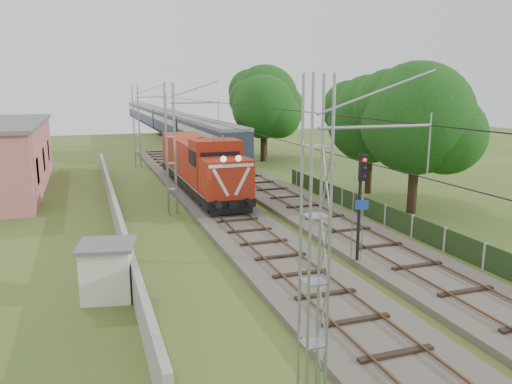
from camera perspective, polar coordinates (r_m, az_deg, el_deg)
name	(u,v)px	position (r m, az deg, el deg)	size (l,w,h in m)	color
ground	(294,276)	(21.13, 4.39, -9.54)	(140.00, 140.00, 0.00)	#3B5620
track_main	(243,228)	(27.29, -1.45, -4.13)	(4.20, 70.00, 0.45)	#6B6054
track_side	(254,181)	(40.85, -0.28, 1.24)	(4.20, 80.00, 0.45)	#6B6054
catenary	(172,149)	(30.65, -9.62, 4.84)	(3.31, 70.00, 8.00)	gray
boundary_wall	(114,207)	(30.85, -15.93, -1.63)	(0.25, 40.00, 1.50)	#9E9E99
fence	(413,226)	(27.30, 17.48, -3.78)	(0.12, 32.00, 1.20)	black
locomotive	(200,163)	(36.90, -6.46, 3.26)	(2.99, 17.09, 4.34)	black
coach_rake	(162,118)	(88.53, -10.72, 8.26)	(3.02, 90.23, 3.50)	black
signal_post	(361,190)	(21.55, 11.93, 0.20)	(0.52, 0.43, 5.00)	black
relay_hut	(108,270)	(19.51, -16.58, -8.54)	(2.38, 2.38, 2.09)	silver
tree_a	(418,120)	(32.01, 18.07, 7.87)	(7.17, 6.83, 9.30)	#341E15
tree_b	(372,120)	(37.35, 13.13, 8.02)	(6.68, 6.37, 8.66)	#341E15
tree_c	(264,108)	(52.97, 0.96, 9.62)	(7.00, 6.66, 9.07)	#341E15
tree_d	(266,99)	(57.04, 1.11, 10.53)	(7.92, 7.54, 10.26)	#341E15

